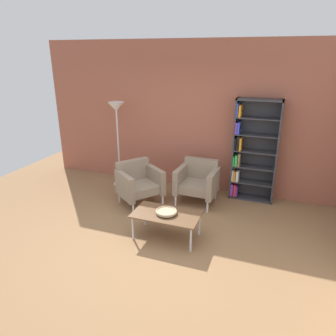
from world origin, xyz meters
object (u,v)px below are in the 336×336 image
at_px(decorative_bowl, 166,212).
at_px(armchair_by_bookshelf, 198,181).
at_px(coffee_table_low, 166,216).
at_px(armchair_corner_red, 138,182).
at_px(bookshelf_tall, 251,152).
at_px(floor_lamp_torchiere, 117,117).

bearing_deg(decorative_bowl, armchair_by_bookshelf, 85.50).
relative_size(coffee_table_low, armchair_corner_red, 1.05).
xyz_separation_m(bookshelf_tall, coffee_table_low, (-0.98, -1.86, -0.56)).
distance_m(bookshelf_tall, decorative_bowl, 2.16).
bearing_deg(coffee_table_low, floor_lamp_torchiere, 136.15).
bearing_deg(floor_lamp_torchiere, bookshelf_tall, 5.99).
bearing_deg(coffee_table_low, decorative_bowl, 0.00).
bearing_deg(floor_lamp_torchiere, decorative_bowl, -43.85).
xyz_separation_m(bookshelf_tall, decorative_bowl, (-0.98, -1.86, -0.50)).
bearing_deg(bookshelf_tall, coffee_table_low, -117.75).
relative_size(coffee_table_low, armchair_by_bookshelf, 1.28).
relative_size(bookshelf_tall, coffee_table_low, 1.90).
bearing_deg(bookshelf_tall, decorative_bowl, -117.75).
bearing_deg(bookshelf_tall, armchair_by_bookshelf, -150.12).
relative_size(decorative_bowl, armchair_corner_red, 0.34).
xyz_separation_m(decorative_bowl, armchair_by_bookshelf, (0.11, 1.36, -0.02)).
distance_m(bookshelf_tall, floor_lamp_torchiere, 2.70).
xyz_separation_m(coffee_table_low, decorative_bowl, (0.00, 0.00, 0.07)).
bearing_deg(armchair_by_bookshelf, decorative_bowl, -92.66).
bearing_deg(armchair_by_bookshelf, bookshelf_tall, 31.73).
bearing_deg(armchair_corner_red, bookshelf_tall, -26.24).
relative_size(armchair_by_bookshelf, armchair_corner_red, 0.82).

